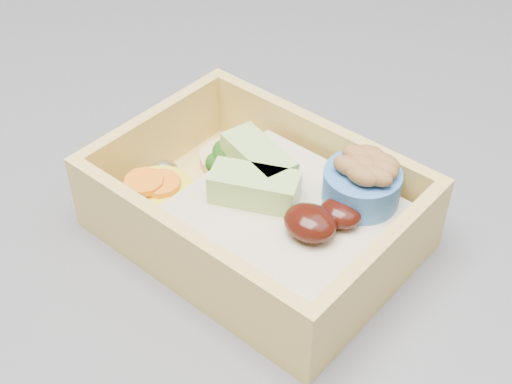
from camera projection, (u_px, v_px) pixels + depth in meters
The scene contains 1 object.
bento_box at pixel (266, 209), 0.39m from camera, with size 0.18×0.13×0.06m.
Camera 1 is at (-0.04, -0.34, 1.21)m, focal length 50.00 mm.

